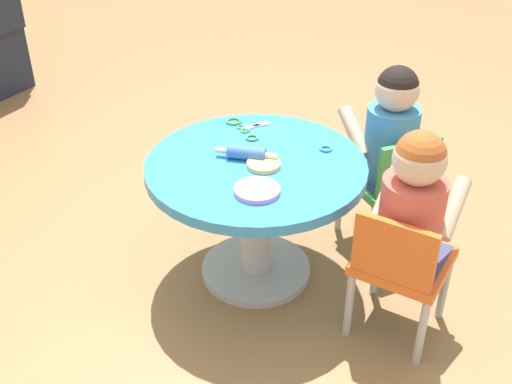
{
  "coord_description": "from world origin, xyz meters",
  "views": [
    {
      "loc": [
        -1.95,
        -0.3,
        1.65
      ],
      "look_at": [
        0.0,
        0.0,
        0.39
      ],
      "focal_mm": 43.84,
      "sensor_mm": 36.0,
      "label": 1
    }
  ],
  "objects_px": {
    "child_chair_left": "(400,265)",
    "craft_table": "(256,194)",
    "child_chair_right": "(390,182)",
    "craft_scissors": "(249,127)",
    "seated_child_left": "(413,203)",
    "rolling_pin": "(246,153)",
    "seated_child_right": "(391,128)"
  },
  "relations": [
    {
      "from": "child_chair_left",
      "to": "craft_table",
      "type": "bearing_deg",
      "value": 64.71
    },
    {
      "from": "child_chair_right",
      "to": "craft_scissors",
      "type": "distance_m",
      "value": 0.62
    },
    {
      "from": "seated_child_left",
      "to": "rolling_pin",
      "type": "distance_m",
      "value": 0.63
    },
    {
      "from": "seated_child_left",
      "to": "craft_scissors",
      "type": "height_order",
      "value": "seated_child_left"
    },
    {
      "from": "craft_table",
      "to": "child_chair_left",
      "type": "bearing_deg",
      "value": -115.29
    },
    {
      "from": "child_chair_right",
      "to": "craft_scissors",
      "type": "xyz_separation_m",
      "value": [
        -0.02,
        0.58,
        0.21
      ]
    },
    {
      "from": "craft_scissors",
      "to": "seated_child_right",
      "type": "bearing_deg",
      "value": -84.64
    },
    {
      "from": "seated_child_left",
      "to": "child_chair_left",
      "type": "bearing_deg",
      "value": 158.1
    },
    {
      "from": "craft_table",
      "to": "child_chair_right",
      "type": "xyz_separation_m",
      "value": [
        0.29,
        -0.51,
        -0.07
      ]
    },
    {
      "from": "seated_child_right",
      "to": "rolling_pin",
      "type": "height_order",
      "value": "seated_child_right"
    },
    {
      "from": "child_chair_right",
      "to": "seated_child_right",
      "type": "distance_m",
      "value": 0.23
    },
    {
      "from": "seated_child_right",
      "to": "craft_scissors",
      "type": "relative_size",
      "value": 3.7
    },
    {
      "from": "craft_table",
      "to": "craft_scissors",
      "type": "distance_m",
      "value": 0.31
    },
    {
      "from": "craft_table",
      "to": "child_chair_right",
      "type": "distance_m",
      "value": 0.59
    },
    {
      "from": "seated_child_right",
      "to": "child_chair_right",
      "type": "bearing_deg",
      "value": -147.46
    },
    {
      "from": "child_chair_left",
      "to": "seated_child_left",
      "type": "bearing_deg",
      "value": -21.9
    },
    {
      "from": "child_chair_left",
      "to": "child_chair_right",
      "type": "xyz_separation_m",
      "value": [
        0.54,
        0.02,
        0.0
      ]
    },
    {
      "from": "craft_table",
      "to": "child_chair_left",
      "type": "height_order",
      "value": "child_chair_left"
    },
    {
      "from": "seated_child_left",
      "to": "craft_scissors",
      "type": "distance_m",
      "value": 0.78
    },
    {
      "from": "craft_scissors",
      "to": "rolling_pin",
      "type": "bearing_deg",
      "value": -172.73
    },
    {
      "from": "child_chair_left",
      "to": "child_chair_right",
      "type": "height_order",
      "value": "same"
    },
    {
      "from": "child_chair_right",
      "to": "seated_child_right",
      "type": "bearing_deg",
      "value": 32.54
    },
    {
      "from": "seated_child_left",
      "to": "child_chair_right",
      "type": "bearing_deg",
      "value": 3.78
    },
    {
      "from": "child_chair_left",
      "to": "seated_child_right",
      "type": "distance_m",
      "value": 0.61
    },
    {
      "from": "seated_child_left",
      "to": "child_chair_right",
      "type": "height_order",
      "value": "seated_child_left"
    },
    {
      "from": "craft_table",
      "to": "seated_child_left",
      "type": "xyz_separation_m",
      "value": [
        -0.21,
        -0.55,
        0.15
      ]
    },
    {
      "from": "seated_child_left",
      "to": "child_chair_right",
      "type": "relative_size",
      "value": 0.95
    },
    {
      "from": "seated_child_right",
      "to": "craft_scissors",
      "type": "bearing_deg",
      "value": 95.36
    },
    {
      "from": "seated_child_right",
      "to": "craft_table",
      "type": "bearing_deg",
      "value": 123.05
    },
    {
      "from": "child_chair_right",
      "to": "seated_child_right",
      "type": "xyz_separation_m",
      "value": [
        0.03,
        0.02,
        0.23
      ]
    },
    {
      "from": "child_chair_right",
      "to": "rolling_pin",
      "type": "distance_m",
      "value": 0.66
    },
    {
      "from": "seated_child_left",
      "to": "craft_scissors",
      "type": "bearing_deg",
      "value": 52.01
    }
  ]
}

